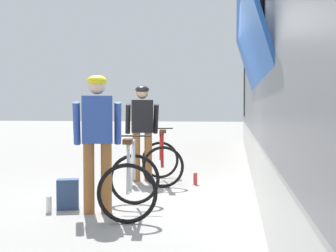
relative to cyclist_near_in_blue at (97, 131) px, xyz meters
name	(u,v)px	position (x,y,z in m)	size (l,w,h in m)	color
ground_plane	(164,202)	(0.73, 0.77, -1.05)	(80.00, 80.00, 0.00)	gray
cyclist_near_in_blue	(97,131)	(0.00, 0.00, 0.00)	(0.66, 0.42, 1.76)	#935B2D
cyclist_far_in_dark	(142,124)	(0.04, 2.54, 0.00)	(0.66, 0.44, 1.76)	#935B2D
bicycle_near_silver	(131,182)	(0.43, 0.05, -0.65)	(0.86, 1.16, 0.99)	black
bicycle_far_red	(162,161)	(0.42, 2.40, -0.65)	(0.92, 1.20, 0.99)	black
backpack_on_platform	(68,194)	(-0.47, 0.16, -0.85)	(0.28, 0.18, 0.40)	navy
water_bottle_near_the_bikes	(195,179)	(1.04, 2.30, -0.95)	(0.07, 0.07, 0.21)	red
water_bottle_by_the_backpack	(49,204)	(-0.63, -0.07, -0.95)	(0.07, 0.07, 0.21)	silver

